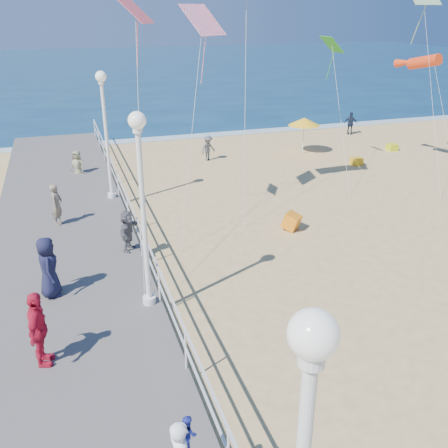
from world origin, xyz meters
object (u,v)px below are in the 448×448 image
object	(u,v)px
toddler_held	(187,434)
spectator_5	(128,231)
box_kite	(291,223)
beach_chair_left	(357,161)
beach_walker_b	(351,123)
beach_walker_a	(208,148)
beach_umbrella	(304,122)
spectator_3	(38,330)
beach_chair_right	(392,147)
lamp_post_far	(105,123)
beach_walker_c	(78,166)
spectator_4	(48,267)
lamp_post_mid	(142,193)
spectator_6	(57,204)

from	to	relation	value
toddler_held	spectator_5	xyz separation A→B (m)	(0.36, 9.59, -0.50)
box_kite	beach_chair_left	world-z (taller)	box_kite
toddler_held	beach_walker_b	distance (m)	29.61
beach_walker_b	beach_chair_left	distance (m)	7.49
beach_walker_a	box_kite	world-z (taller)	beach_walker_a
toddler_held	beach_umbrella	distance (m)	23.72
spectator_3	spectator_5	xyz separation A→B (m)	(2.74, 5.37, -0.22)
spectator_3	beach_walker_b	distance (m)	27.98
box_kite	beach_chair_right	distance (m)	14.28
lamp_post_far	beach_walker_a	distance (m)	8.70
spectator_5	beach_walker_b	distance (m)	22.34
lamp_post_far	beach_chair_left	distance (m)	14.24
spectator_3	beach_chair_right	world-z (taller)	spectator_3
beach_walker_c	box_kite	world-z (taller)	beach_walker_c
beach_walker_b	beach_chair_right	xyz separation A→B (m)	(0.18, -4.56, -0.56)
lamp_post_far	beach_walker_b	xyz separation A→B (m)	(17.19, 8.76, -2.90)
lamp_post_far	spectator_5	world-z (taller)	lamp_post_far
beach_walker_c	beach_chair_right	world-z (taller)	beach_walker_c
spectator_3	beach_umbrella	bearing A→B (deg)	-31.40
toddler_held	spectator_4	distance (m)	7.64
beach_umbrella	lamp_post_mid	bearing A→B (deg)	-129.66
beach_walker_a	lamp_post_mid	bearing A→B (deg)	-135.76
lamp_post_far	beach_walker_c	size ratio (longest dim) A/B	3.48
beach_umbrella	spectator_3	bearing A→B (deg)	-132.26
toddler_held	box_kite	size ratio (longest dim) A/B	1.23
lamp_post_mid	spectator_4	distance (m)	3.72
lamp_post_far	beach_chair_right	xyz separation A→B (m)	(17.37, 4.21, -3.46)
toddler_held	beach_walker_c	xyz separation A→B (m)	(-0.78, 19.17, -0.85)
spectator_4	beach_umbrella	distance (m)	19.40
beach_umbrella	beach_chair_left	world-z (taller)	beach_umbrella
beach_umbrella	spectator_6	bearing A→B (deg)	-151.44
beach_chair_right	lamp_post_far	bearing A→B (deg)	-166.38
spectator_3	beach_chair_left	xyz separation A→B (m)	(16.42, 13.02, -1.13)
spectator_4	beach_walker_a	world-z (taller)	spectator_4
beach_walker_a	spectator_5	bearing A→B (deg)	-142.19
lamp_post_far	box_kite	world-z (taller)	lamp_post_far
toddler_held	lamp_post_mid	bearing A→B (deg)	-19.67
spectator_6	beach_chair_right	world-z (taller)	spectator_6
lamp_post_far	beach_umbrella	size ratio (longest dim) A/B	2.49
lamp_post_far	spectator_4	world-z (taller)	lamp_post_far
toddler_held	beach_umbrella	bearing A→B (deg)	-46.86
beach_walker_a	beach_walker_b	bearing A→B (deg)	-7.21
spectator_5	beach_walker_a	bearing A→B (deg)	3.26
toddler_held	spectator_4	xyz separation A→B (m)	(-2.16, 7.33, -0.32)
beach_walker_c	beach_umbrella	bearing A→B (deg)	44.94
spectator_4	beach_umbrella	size ratio (longest dim) A/B	0.84
beach_chair_left	beach_chair_right	distance (m)	4.24
lamp_post_far	beach_umbrella	xyz separation A→B (m)	(11.83, 5.27, -1.75)
spectator_6	beach_chair_right	xyz separation A→B (m)	(19.62, 6.60, -1.00)
spectator_4	beach_walker_b	bearing A→B (deg)	-51.63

